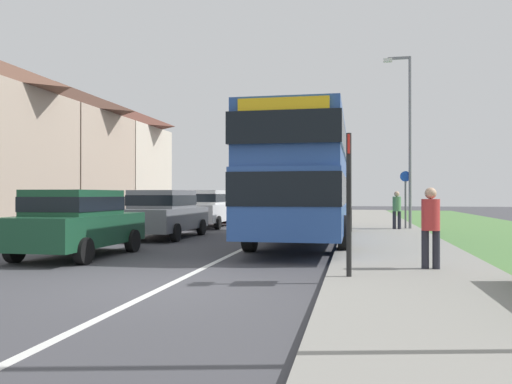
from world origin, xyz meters
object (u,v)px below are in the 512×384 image
at_px(pedestrian_at_stop, 431,224).
at_px(pedestrian_walking_away, 397,208).
at_px(cycle_route_sign, 405,197).
at_px(parked_car_white, 207,207).
at_px(parked_car_dark_green, 77,220).
at_px(street_lamp_mid, 407,131).
at_px(double_decker_bus, 307,176).
at_px(parked_car_red, 233,206).
at_px(parked_car_grey, 164,212).
at_px(bus_stop_sign, 349,194).

height_order(pedestrian_at_stop, pedestrian_walking_away, same).
bearing_deg(cycle_route_sign, parked_car_white, 175.43).
height_order(parked_car_dark_green, street_lamp_mid, street_lamp_mid).
xyz_separation_m(double_decker_bus, pedestrian_at_stop, (2.95, -6.33, -1.17)).
height_order(double_decker_bus, parked_car_dark_green, double_decker_bus).
distance_m(parked_car_dark_green, pedestrian_at_stop, 8.18).
xyz_separation_m(pedestrian_at_stop, pedestrian_walking_away, (0.26, 11.41, 0.00)).
bearing_deg(pedestrian_walking_away, double_decker_bus, -122.23).
distance_m(pedestrian_at_stop, pedestrian_walking_away, 11.41).
relative_size(parked_car_red, pedestrian_at_stop, 2.46).
bearing_deg(cycle_route_sign, pedestrian_walking_away, -124.39).
distance_m(double_decker_bus, parked_car_red, 12.53).
height_order(parked_car_grey, cycle_route_sign, cycle_route_sign).
bearing_deg(parked_car_red, double_decker_bus, -65.14).
height_order(parked_car_dark_green, parked_car_white, parked_car_white).
xyz_separation_m(double_decker_bus, parked_car_dark_green, (-5.15, -5.14, -1.24)).
bearing_deg(parked_car_grey, parked_car_dark_green, -90.56).
bearing_deg(parked_car_white, parked_car_red, 89.86).
bearing_deg(pedestrian_walking_away, parked_car_grey, -151.11).
distance_m(parked_car_grey, pedestrian_walking_away, 9.48).
height_order(parked_car_dark_green, parked_car_grey, parked_car_grey).
distance_m(parked_car_dark_green, bus_stop_sign, 7.03).
bearing_deg(pedestrian_at_stop, street_lamp_mid, 86.51).
relative_size(double_decker_bus, parked_car_dark_green, 2.84).
distance_m(parked_car_white, bus_stop_sign, 15.46).
bearing_deg(street_lamp_mid, parked_car_dark_green, -129.52).
distance_m(parked_car_white, pedestrian_at_stop, 15.12).
height_order(parked_car_white, bus_stop_sign, bus_stop_sign).
bearing_deg(parked_car_grey, pedestrian_at_stop, -40.36).
bearing_deg(street_lamp_mid, parked_car_white, 174.75).
bearing_deg(parked_car_red, parked_car_dark_green, -89.67).
relative_size(parked_car_dark_green, parked_car_red, 0.97).
bearing_deg(parked_car_dark_green, cycle_route_sign, 51.00).
relative_size(parked_car_dark_green, parked_car_grey, 0.88).
xyz_separation_m(parked_car_grey, street_lamp_mid, (8.77, 5.05, 3.28)).
distance_m(parked_car_red, pedestrian_walking_away, 10.49).
bearing_deg(pedestrian_at_stop, pedestrian_walking_away, 88.71).
distance_m(double_decker_bus, pedestrian_at_stop, 7.08).
bearing_deg(bus_stop_sign, cycle_route_sign, 80.66).
xyz_separation_m(parked_car_red, cycle_route_sign, (8.84, -5.65, 0.53)).
bearing_deg(pedestrian_walking_away, parked_car_dark_green, -129.24).
relative_size(double_decker_bus, bus_stop_sign, 4.36).
xyz_separation_m(parked_car_dark_green, cycle_route_sign, (8.75, 10.81, 0.52)).
height_order(parked_car_white, pedestrian_at_stop, parked_car_white).
height_order(double_decker_bus, street_lamp_mid, street_lamp_mid).
bearing_deg(parked_car_white, bus_stop_sign, -64.37).
relative_size(parked_car_white, street_lamp_mid, 0.61).
xyz_separation_m(parked_car_red, pedestrian_walking_away, (8.44, -6.23, 0.08)).
xyz_separation_m(pedestrian_walking_away, bus_stop_sign, (-1.78, -12.63, 0.56)).
bearing_deg(street_lamp_mid, pedestrian_walking_away, -134.91).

